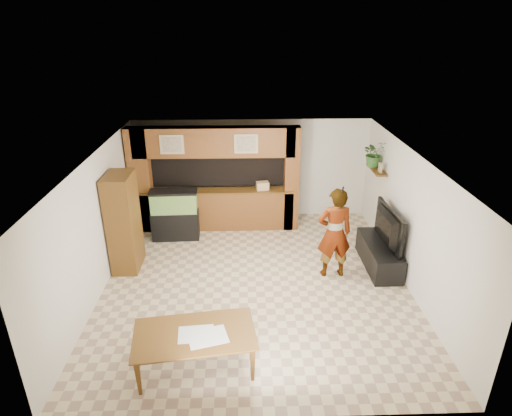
{
  "coord_description": "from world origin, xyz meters",
  "views": [
    {
      "loc": [
        -0.22,
        -7.32,
        4.87
      ],
      "look_at": [
        0.03,
        0.6,
        1.36
      ],
      "focal_mm": 30.0,
      "sensor_mm": 36.0,
      "label": 1
    }
  ],
  "objects_px": {
    "person": "(334,233)",
    "aquarium": "(175,215)",
    "pantry_cabinet": "(124,222)",
    "dining_table": "(196,352)",
    "television": "(383,227)"
  },
  "relations": [
    {
      "from": "aquarium",
      "to": "television",
      "type": "distance_m",
      "value": 4.74
    },
    {
      "from": "aquarium",
      "to": "person",
      "type": "relative_size",
      "value": 0.64
    },
    {
      "from": "pantry_cabinet",
      "to": "aquarium",
      "type": "bearing_deg",
      "value": 56.58
    },
    {
      "from": "person",
      "to": "aquarium",
      "type": "bearing_deg",
      "value": -30.76
    },
    {
      "from": "pantry_cabinet",
      "to": "dining_table",
      "type": "bearing_deg",
      "value": -60.04
    },
    {
      "from": "television",
      "to": "person",
      "type": "height_order",
      "value": "person"
    },
    {
      "from": "pantry_cabinet",
      "to": "aquarium",
      "type": "xyz_separation_m",
      "value": [
        0.84,
        1.27,
        -0.44
      ]
    },
    {
      "from": "television",
      "to": "person",
      "type": "bearing_deg",
      "value": 102.49
    },
    {
      "from": "television",
      "to": "person",
      "type": "distance_m",
      "value": 1.11
    },
    {
      "from": "dining_table",
      "to": "aquarium",
      "type": "bearing_deg",
      "value": 94.29
    },
    {
      "from": "pantry_cabinet",
      "to": "television",
      "type": "height_order",
      "value": "pantry_cabinet"
    },
    {
      "from": "aquarium",
      "to": "person",
      "type": "xyz_separation_m",
      "value": [
        3.45,
        -1.73,
        0.36
      ]
    },
    {
      "from": "dining_table",
      "to": "television",
      "type": "bearing_deg",
      "value": 30.63
    },
    {
      "from": "pantry_cabinet",
      "to": "person",
      "type": "height_order",
      "value": "pantry_cabinet"
    },
    {
      "from": "pantry_cabinet",
      "to": "dining_table",
      "type": "height_order",
      "value": "pantry_cabinet"
    }
  ]
}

